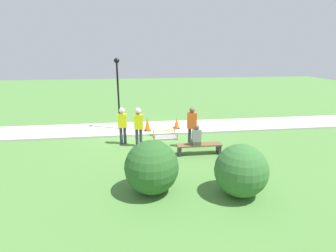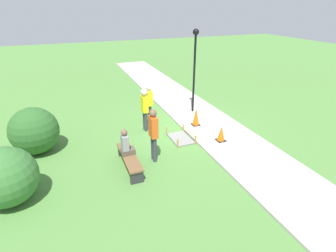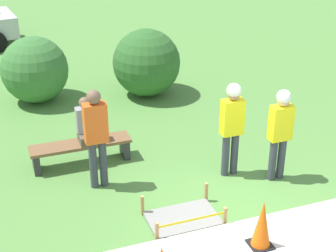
{
  "view_description": "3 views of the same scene",
  "coord_description": "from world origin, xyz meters",
  "px_view_note": "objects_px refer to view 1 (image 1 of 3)",
  "views": [
    {
      "loc": [
        0.55,
        13.04,
        4.27
      ],
      "look_at": [
        -0.98,
        1.64,
        0.98
      ],
      "focal_mm": 28.0,
      "sensor_mm": 36.0,
      "label": 1
    },
    {
      "loc": [
        -9.39,
        4.29,
        4.93
      ],
      "look_at": [
        -1.44,
        1.16,
        0.91
      ],
      "focal_mm": 28.0,
      "sensor_mm": 36.0,
      "label": 2
    },
    {
      "loc": [
        -3.52,
        -5.9,
        5.15
      ],
      "look_at": [
        -0.68,
        2.0,
        0.93
      ],
      "focal_mm": 55.0,
      "sensor_mm": 36.0,
      "label": 3
    }
  ],
  "objects_px": {
    "worker_supervisor": "(138,124)",
    "lamppost_near": "(118,83)",
    "traffic_cone_near_patch": "(177,123)",
    "worker_assistant": "(122,123)",
    "person_seated_on_bench": "(196,137)",
    "bystander_in_orange_shirt": "(192,125)",
    "park_bench": "(199,147)",
    "traffic_cone_far_patch": "(147,124)"
  },
  "relations": [
    {
      "from": "worker_supervisor",
      "to": "traffic_cone_near_patch",
      "type": "bearing_deg",
      "value": -132.26
    },
    {
      "from": "worker_assistant",
      "to": "bystander_in_orange_shirt",
      "type": "bearing_deg",
      "value": 164.72
    },
    {
      "from": "worker_assistant",
      "to": "lamppost_near",
      "type": "xyz_separation_m",
      "value": [
        0.25,
        -2.3,
        1.56
      ]
    },
    {
      "from": "worker_supervisor",
      "to": "lamppost_near",
      "type": "distance_m",
      "value": 3.28
    },
    {
      "from": "traffic_cone_far_patch",
      "to": "worker_supervisor",
      "type": "distance_m",
      "value": 2.28
    },
    {
      "from": "bystander_in_orange_shirt",
      "to": "worker_supervisor",
      "type": "bearing_deg",
      "value": -9.97
    },
    {
      "from": "lamppost_near",
      "to": "worker_assistant",
      "type": "bearing_deg",
      "value": 96.14
    },
    {
      "from": "traffic_cone_near_patch",
      "to": "person_seated_on_bench",
      "type": "distance_m",
      "value": 3.77
    },
    {
      "from": "traffic_cone_near_patch",
      "to": "park_bench",
      "type": "relative_size",
      "value": 0.32
    },
    {
      "from": "traffic_cone_near_patch",
      "to": "traffic_cone_far_patch",
      "type": "xyz_separation_m",
      "value": [
        1.64,
        0.25,
        0.08
      ]
    },
    {
      "from": "traffic_cone_near_patch",
      "to": "worker_supervisor",
      "type": "height_order",
      "value": "worker_supervisor"
    },
    {
      "from": "traffic_cone_near_patch",
      "to": "lamppost_near",
      "type": "distance_m",
      "value": 3.86
    },
    {
      "from": "traffic_cone_far_patch",
      "to": "bystander_in_orange_shirt",
      "type": "xyz_separation_m",
      "value": [
        -1.87,
        2.55,
        0.59
      ]
    },
    {
      "from": "worker_assistant",
      "to": "traffic_cone_near_patch",
      "type": "bearing_deg",
      "value": -146.16
    },
    {
      "from": "traffic_cone_near_patch",
      "to": "person_seated_on_bench",
      "type": "relative_size",
      "value": 0.69
    },
    {
      "from": "traffic_cone_near_patch",
      "to": "worker_supervisor",
      "type": "distance_m",
      "value": 3.29
    },
    {
      "from": "person_seated_on_bench",
      "to": "traffic_cone_far_patch",
      "type": "bearing_deg",
      "value": -61.92
    },
    {
      "from": "traffic_cone_near_patch",
      "to": "worker_assistant",
      "type": "bearing_deg",
      "value": 33.84
    },
    {
      "from": "traffic_cone_far_patch",
      "to": "bystander_in_orange_shirt",
      "type": "bearing_deg",
      "value": 126.2
    },
    {
      "from": "park_bench",
      "to": "bystander_in_orange_shirt",
      "type": "relative_size",
      "value": 1.03
    },
    {
      "from": "worker_supervisor",
      "to": "lamppost_near",
      "type": "height_order",
      "value": "lamppost_near"
    },
    {
      "from": "traffic_cone_far_patch",
      "to": "person_seated_on_bench",
      "type": "bearing_deg",
      "value": 118.08
    },
    {
      "from": "traffic_cone_far_patch",
      "to": "lamppost_near",
      "type": "distance_m",
      "value": 2.68
    },
    {
      "from": "traffic_cone_far_patch",
      "to": "worker_supervisor",
      "type": "relative_size",
      "value": 0.43
    },
    {
      "from": "traffic_cone_far_patch",
      "to": "person_seated_on_bench",
      "type": "height_order",
      "value": "person_seated_on_bench"
    },
    {
      "from": "person_seated_on_bench",
      "to": "bystander_in_orange_shirt",
      "type": "height_order",
      "value": "bystander_in_orange_shirt"
    },
    {
      "from": "traffic_cone_far_patch",
      "to": "worker_assistant",
      "type": "distance_m",
      "value": 2.19
    },
    {
      "from": "bystander_in_orange_shirt",
      "to": "traffic_cone_near_patch",
      "type": "bearing_deg",
      "value": -85.45
    },
    {
      "from": "lamppost_near",
      "to": "person_seated_on_bench",
      "type": "bearing_deg",
      "value": 129.47
    },
    {
      "from": "traffic_cone_near_patch",
      "to": "bystander_in_orange_shirt",
      "type": "relative_size",
      "value": 0.33
    },
    {
      "from": "traffic_cone_far_patch",
      "to": "person_seated_on_bench",
      "type": "xyz_separation_m",
      "value": [
        -1.86,
        3.49,
        0.32
      ]
    },
    {
      "from": "person_seated_on_bench",
      "to": "bystander_in_orange_shirt",
      "type": "xyz_separation_m",
      "value": [
        -0.0,
        -0.94,
        0.27
      ]
    },
    {
      "from": "bystander_in_orange_shirt",
      "to": "lamppost_near",
      "type": "distance_m",
      "value": 4.86
    },
    {
      "from": "worker_supervisor",
      "to": "worker_assistant",
      "type": "height_order",
      "value": "worker_supervisor"
    },
    {
      "from": "traffic_cone_far_patch",
      "to": "person_seated_on_bench",
      "type": "relative_size",
      "value": 0.88
    },
    {
      "from": "worker_supervisor",
      "to": "bystander_in_orange_shirt",
      "type": "distance_m",
      "value": 2.42
    },
    {
      "from": "park_bench",
      "to": "lamppost_near",
      "type": "height_order",
      "value": "lamppost_near"
    },
    {
      "from": "worker_assistant",
      "to": "lamppost_near",
      "type": "height_order",
      "value": "lamppost_near"
    },
    {
      "from": "park_bench",
      "to": "worker_supervisor",
      "type": "distance_m",
      "value": 2.95
    },
    {
      "from": "worker_supervisor",
      "to": "person_seated_on_bench",
      "type": "bearing_deg",
      "value": 150.26
    },
    {
      "from": "park_bench",
      "to": "worker_supervisor",
      "type": "bearing_deg",
      "value": -27.39
    },
    {
      "from": "park_bench",
      "to": "bystander_in_orange_shirt",
      "type": "xyz_separation_m",
      "value": [
        0.14,
        -0.89,
        0.75
      ]
    }
  ]
}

